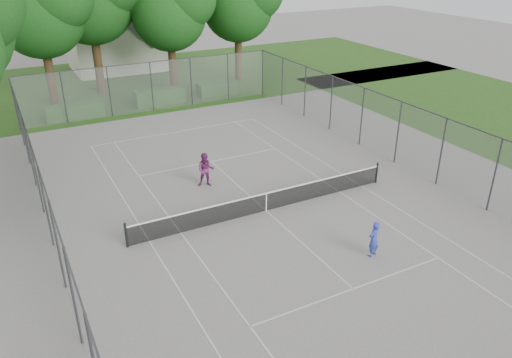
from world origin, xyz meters
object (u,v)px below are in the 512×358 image
girl_player (374,239)px  woman_player (206,170)px  house (117,21)px  tennis_net (266,201)px

girl_player → woman_player: size_ratio=0.86×
house → girl_player: 36.62m
house → woman_player: (-2.67, -27.66, -3.52)m
girl_player → tennis_net: bearing=-86.2°
house → woman_player: size_ratio=6.26×
girl_player → woman_player: 9.39m
woman_player → girl_player: bearing=-44.1°
house → woman_player: bearing=-95.5°
house → girl_player: size_ratio=7.24×
house → girl_player: (0.68, -36.43, -3.64)m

